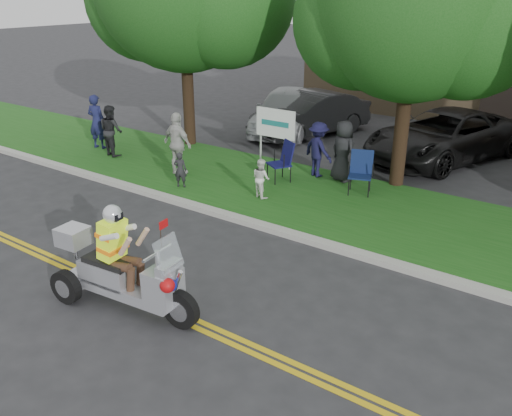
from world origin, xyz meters
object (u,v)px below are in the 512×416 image
Objects in this scene: parked_car_left at (310,114)px; spectator_adult_mid at (111,130)px; spectator_adult_right at (178,144)px; parked_car_mid at (444,136)px; trike_scooter at (120,273)px; parked_car_far_left at (286,110)px; lawn_chair_a at (283,159)px; spectator_adult_left at (97,122)px; lawn_chair_b at (361,169)px.

spectator_adult_mid is at bearing -103.21° from parked_car_left.
spectator_adult_mid is 2.88m from spectator_adult_right.
trike_scooter is at bearing -79.81° from parked_car_mid.
spectator_adult_right is at bearing -104.91° from parked_car_far_left.
parked_car_left is (0.60, 6.06, -0.21)m from spectator_adult_right.
lawn_chair_a is 0.23× the size of parked_car_far_left.
parked_car_far_left is at bearing 153.18° from lawn_chair_a.
spectator_adult_left is at bearing -111.01° from parked_car_left.
parked_car_far_left is (2.53, 5.82, -0.08)m from spectator_adult_mid.
spectator_adult_left is at bearing -140.49° from parked_car_far_left.
lawn_chair_b is 6.63m from parked_car_far_left.
parked_car_far_left is at bearing -81.73° from spectator_adult_right.
spectator_adult_left is 0.38× the size of parked_car_left.
parked_car_far_left is 5.68m from parked_car_mid.
spectator_adult_right is (-4.63, -1.61, 0.26)m from lawn_chair_b.
parked_car_left is (-2.00, 4.83, 0.04)m from lawn_chair_a.
parked_car_mid is (0.69, 4.22, 0.04)m from lawn_chair_b.
spectator_adult_right is 7.90m from parked_car_mid.
spectator_adult_left reaches higher than trike_scooter.
lawn_chair_a is 6.50m from spectator_adult_left.
lawn_chair_a is 0.62× the size of spectator_adult_left.
spectator_adult_mid reaches higher than parked_car_left.
trike_scooter is at bearing -118.05° from lawn_chair_b.
parked_car_mid is at bearing -134.27° from spectator_adult_mid.
trike_scooter reaches higher than lawn_chair_b.
spectator_adult_mid is 9.97m from parked_car_mid.
spectator_adult_left is 7.18m from parked_car_left.
lawn_chair_a is at bearing 93.70° from trike_scooter.
trike_scooter reaches higher than parked_car_left.
spectator_adult_right is at bearing -172.17° from spectator_adult_mid.
spectator_adult_left is 0.32× the size of parked_car_mid.
spectator_adult_mid is 0.34× the size of parked_car_left.
spectator_adult_left is (-8.48, -1.18, 0.25)m from lawn_chair_b.
parked_car_left is 4.73m from parked_car_mid.
spectator_adult_mid is (-5.47, -1.06, 0.17)m from lawn_chair_a.
parked_car_left and parked_car_mid have the same top height.
parked_car_far_left reaches higher than lawn_chair_a.
lawn_chair_a is 0.69× the size of spectator_adult_mid.
parked_car_left is at bearing 143.86° from lawn_chair_a.
parked_car_mid is (5.32, 5.83, -0.21)m from spectator_adult_right.
trike_scooter is at bearing 129.81° from spectator_adult_right.
parked_car_far_left is (3.50, 5.55, -0.16)m from spectator_adult_left.
parked_car_left is at bearing -109.40° from spectator_adult_mid.
spectator_adult_right is at bearing -78.34° from parked_car_left.
parked_car_mid is at bearing 14.50° from parked_car_left.
parked_car_left is at bearing -140.63° from spectator_adult_left.
lawn_chair_a is 0.20× the size of parked_car_mid.
lawn_chair_a is 0.24× the size of parked_car_left.
parked_car_far_left is at bearing -157.71° from parked_car_left.
spectator_adult_left reaches higher than lawn_chair_a.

